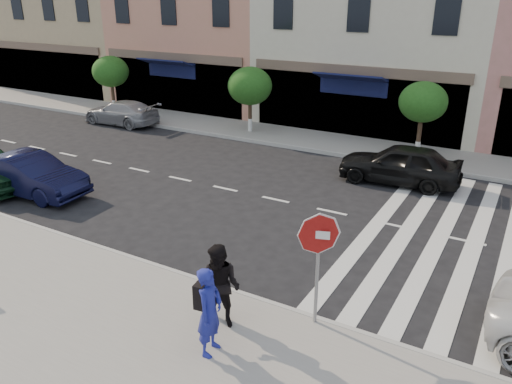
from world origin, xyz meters
name	(u,v)px	position (x,y,z in m)	size (l,w,h in m)	color
ground	(206,249)	(0.00, 0.00, 0.00)	(120.00, 120.00, 0.00)	black
sidewalk_near	(101,321)	(0.00, -3.75, 0.07)	(60.00, 4.50, 0.15)	gray
sidewalk_far	(349,146)	(0.00, 11.00, 0.07)	(60.00, 3.00, 0.15)	gray
building_centre	(388,12)	(-0.50, 17.00, 5.50)	(11.00, 9.00, 11.00)	beige
street_tree_wa	(111,72)	(-14.00, 10.80, 2.33)	(2.00, 2.00, 3.05)	#473323
street_tree_wb	(250,86)	(-5.00, 10.80, 2.31)	(2.10, 2.10, 3.06)	#473323
street_tree_c	(423,102)	(3.00, 10.80, 2.36)	(1.90, 1.90, 3.04)	#473323
stop_sign	(318,245)	(3.88, -1.67, 1.92)	(0.82, 0.30, 2.43)	gray
photographer	(210,312)	(2.57, -3.45, 1.03)	(0.64, 0.42, 1.75)	navy
walker	(220,287)	(2.27, -2.67, 1.03)	(0.86, 0.67, 1.76)	black
car_near_mid	(30,175)	(-7.44, 0.30, 0.70)	(1.48, 4.23, 1.40)	black
car_far_left	(121,113)	(-11.79, 9.10, 0.62)	(1.73, 4.26, 1.24)	gray
car_far_mid	(400,164)	(3.09, 7.60, 0.72)	(1.71, 4.25, 1.45)	black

